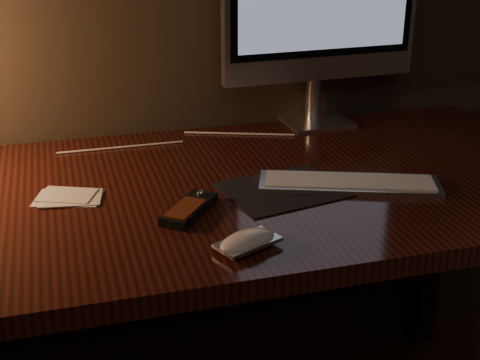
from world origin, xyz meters
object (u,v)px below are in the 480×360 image
object	(u,v)px
desk	(203,227)
keyboard	(349,183)
mouse	(248,243)
media_remote	(189,209)

from	to	relation	value
desk	keyboard	xyz separation A→B (m)	(0.27, -0.15, 0.14)
desk	mouse	world-z (taller)	mouse
keyboard	mouse	world-z (taller)	mouse
keyboard	mouse	xyz separation A→B (m)	(-0.28, -0.20, 0.00)
desk	mouse	size ratio (longest dim) A/B	14.73
keyboard	media_remote	size ratio (longest dim) A/B	2.49
mouse	media_remote	distance (m)	0.17
desk	keyboard	distance (m)	0.34
media_remote	keyboard	bearing A→B (deg)	-45.71
desk	media_remote	xyz separation A→B (m)	(-0.07, -0.19, 0.14)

